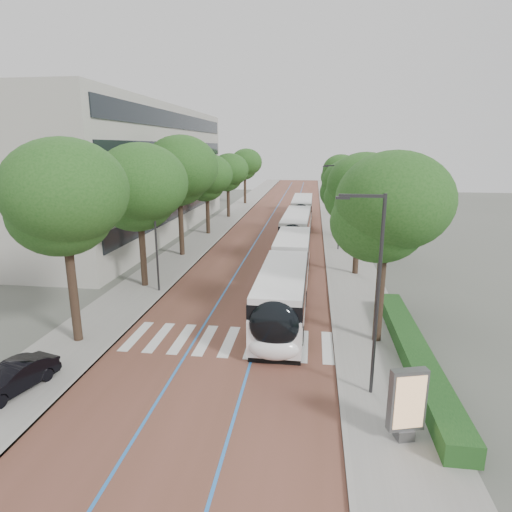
% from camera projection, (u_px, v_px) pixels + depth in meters
% --- Properties ---
extents(ground, '(160.00, 160.00, 0.00)m').
position_uv_depth(ground, '(221.00, 350.00, 21.06)').
color(ground, '#51544C').
rests_on(ground, ground).
extents(road, '(11.00, 140.00, 0.02)m').
position_uv_depth(road, '(281.00, 218.00, 59.46)').
color(road, brown).
rests_on(road, ground).
extents(sidewalk_left, '(4.00, 140.00, 0.12)m').
position_uv_depth(sidewalk_left, '(229.00, 217.00, 60.40)').
color(sidewalk_left, gray).
rests_on(sidewalk_left, ground).
extents(sidewalk_right, '(4.00, 140.00, 0.12)m').
position_uv_depth(sidewalk_right, '(336.00, 219.00, 58.49)').
color(sidewalk_right, gray).
rests_on(sidewalk_right, ground).
extents(kerb_left, '(0.20, 140.00, 0.14)m').
position_uv_depth(kerb_left, '(242.00, 217.00, 60.16)').
color(kerb_left, gray).
rests_on(kerb_left, ground).
extents(kerb_right, '(0.20, 140.00, 0.14)m').
position_uv_depth(kerb_right, '(322.00, 219.00, 58.74)').
color(kerb_right, gray).
rests_on(kerb_right, ground).
extents(zebra_crossing, '(10.55, 3.60, 0.01)m').
position_uv_depth(zebra_crossing, '(229.00, 341.00, 21.99)').
color(zebra_crossing, silver).
rests_on(zebra_crossing, ground).
extents(lane_line_left, '(0.12, 126.00, 0.01)m').
position_uv_depth(lane_line_left, '(270.00, 218.00, 59.66)').
color(lane_line_left, blue).
rests_on(lane_line_left, road).
extents(lane_line_right, '(0.12, 126.00, 0.01)m').
position_uv_depth(lane_line_right, '(293.00, 219.00, 59.25)').
color(lane_line_right, blue).
rests_on(lane_line_right, road).
extents(office_building, '(18.11, 40.00, 14.00)m').
position_uv_depth(office_building, '(104.00, 171.00, 48.68)').
color(office_building, '#A09D94').
rests_on(office_building, ground).
extents(hedge, '(1.20, 14.00, 0.80)m').
position_uv_depth(hedge, '(414.00, 352.00, 19.77)').
color(hedge, '#153D16').
rests_on(hedge, sidewalk_right).
extents(streetlight_near, '(1.82, 0.20, 8.00)m').
position_uv_depth(streetlight_near, '(374.00, 281.00, 16.14)').
color(streetlight_near, '#2B2B2D').
rests_on(streetlight_near, sidewalk_right).
extents(streetlight_far, '(1.82, 0.20, 8.00)m').
position_uv_depth(streetlight_far, '(338.00, 200.00, 40.14)').
color(streetlight_far, '#2B2B2D').
rests_on(streetlight_far, sidewalk_right).
extents(lamp_post_left, '(0.14, 0.14, 8.00)m').
position_uv_depth(lamp_post_left, '(156.00, 233.00, 28.49)').
color(lamp_post_left, '#2B2B2D').
rests_on(lamp_post_left, sidewalk_left).
extents(trees_left, '(6.47, 60.58, 10.14)m').
position_uv_depth(trees_left, '(192.00, 178.00, 41.46)').
color(trees_left, black).
rests_on(trees_left, ground).
extents(trees_right, '(5.79, 47.25, 9.02)m').
position_uv_depth(trees_right, '(352.00, 188.00, 38.68)').
color(trees_right, black).
rests_on(trees_right, ground).
extents(lead_bus, '(2.70, 18.42, 3.20)m').
position_uv_depth(lead_bus, '(287.00, 277.00, 27.28)').
color(lead_bus, black).
rests_on(lead_bus, ground).
extents(bus_queued_0, '(2.80, 12.45, 3.20)m').
position_uv_depth(bus_queued_0, '(296.00, 230.00, 42.97)').
color(bus_queued_0, white).
rests_on(bus_queued_0, ground).
extents(bus_queued_1, '(2.58, 12.41, 3.20)m').
position_uv_depth(bus_queued_1, '(302.00, 210.00, 56.05)').
color(bus_queued_1, white).
rests_on(bus_queued_1, ground).
extents(ad_panel, '(1.29, 0.67, 2.58)m').
position_uv_depth(ad_panel, '(407.00, 403.00, 14.20)').
color(ad_panel, '#59595B').
rests_on(ad_panel, sidewalk_right).
extents(parked_car, '(2.21, 3.84, 1.20)m').
position_uv_depth(parked_car, '(14.00, 378.00, 17.20)').
color(parked_car, black).
rests_on(parked_car, sidewalk_left).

